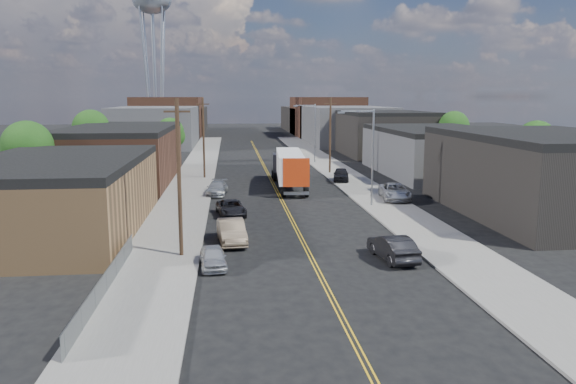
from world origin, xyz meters
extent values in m
plane|color=black|center=(0.00, 60.00, 0.00)|extent=(260.00, 260.00, 0.00)
cube|color=gold|center=(0.00, 45.00, 0.01)|extent=(0.32, 120.00, 0.01)
cube|color=slate|center=(-9.50, 45.00, 0.07)|extent=(5.00, 140.00, 0.15)
cube|color=slate|center=(9.50, 45.00, 0.07)|extent=(5.00, 140.00, 0.15)
cube|color=olive|center=(-18.00, 18.00, 2.50)|extent=(12.00, 22.00, 5.00)
cube|color=black|center=(-18.00, 18.00, 5.30)|extent=(12.00, 22.00, 0.60)
cube|color=#522F21|center=(-18.00, 44.00, 3.00)|extent=(12.00, 26.00, 6.00)
cube|color=black|center=(-18.00, 44.00, 6.30)|extent=(12.00, 26.00, 0.60)
cube|color=black|center=(22.00, 20.00, 3.25)|extent=(14.00, 22.00, 6.50)
cube|color=black|center=(22.00, 20.00, 6.80)|extent=(14.00, 22.00, 0.60)
cube|color=navy|center=(15.20, 20.00, 3.60)|extent=(0.30, 20.00, 0.80)
cube|color=#3E3E41|center=(22.00, 46.00, 2.75)|extent=(14.00, 24.00, 5.50)
cube|color=black|center=(22.00, 46.00, 5.80)|extent=(14.00, 24.00, 0.60)
cube|color=black|center=(22.00, 72.00, 3.50)|extent=(14.00, 22.00, 7.00)
cube|color=black|center=(22.00, 72.00, 7.30)|extent=(14.00, 22.00, 0.60)
cube|color=#3E3E41|center=(-20.00, 95.00, 4.00)|extent=(16.00, 30.00, 8.00)
cube|color=#3E3E41|center=(20.00, 95.00, 4.00)|extent=(16.00, 30.00, 8.00)
cube|color=#522F21|center=(-20.00, 120.00, 5.00)|extent=(16.00, 26.00, 10.00)
cube|color=#522F21|center=(20.00, 120.00, 5.00)|extent=(16.00, 26.00, 10.00)
cube|color=black|center=(-20.00, 140.00, 3.50)|extent=(16.00, 40.00, 7.00)
cube|color=black|center=(20.00, 140.00, 3.50)|extent=(16.00, 40.00, 7.00)
cylinder|color=gray|center=(-22.00, 110.00, 15.00)|extent=(0.80, 0.80, 30.00)
cylinder|color=gray|center=(-23.76, 108.24, 15.00)|extent=(1.94, 1.94, 29.98)
cylinder|color=gray|center=(-20.24, 108.24, 15.00)|extent=(1.94, 1.94, 29.98)
cylinder|color=gray|center=(-23.76, 111.76, 15.00)|extent=(1.94, 1.94, 29.98)
cylinder|color=gray|center=(-20.24, 111.76, 15.00)|extent=(1.94, 1.94, 29.98)
cylinder|color=gray|center=(8.00, 25.00, 4.50)|extent=(0.18, 0.18, 9.00)
cylinder|color=gray|center=(6.50, 25.00, 8.80)|extent=(3.00, 0.12, 0.12)
cube|color=gray|center=(5.00, 25.00, 8.70)|extent=(0.60, 0.25, 0.18)
cylinder|color=gray|center=(8.00, 60.00, 4.50)|extent=(0.18, 0.18, 9.00)
cylinder|color=gray|center=(6.50, 60.00, 8.80)|extent=(3.00, 0.12, 0.12)
cube|color=gray|center=(5.00, 60.00, 8.70)|extent=(0.60, 0.25, 0.18)
cylinder|color=black|center=(-8.20, 10.00, 5.00)|extent=(0.26, 0.26, 10.00)
cube|color=black|center=(-8.20, 10.00, 9.20)|extent=(1.60, 0.12, 0.12)
cylinder|color=black|center=(-8.20, 45.00, 5.00)|extent=(0.26, 0.26, 10.00)
cube|color=black|center=(-8.20, 45.00, 9.20)|extent=(1.60, 0.12, 0.12)
cylinder|color=black|center=(8.20, 48.00, 5.00)|extent=(0.26, 0.26, 10.00)
cube|color=black|center=(8.20, 48.00, 9.20)|extent=(1.60, 0.12, 0.12)
cube|color=slate|center=(-11.50, 3.50, 0.60)|extent=(0.02, 16.00, 1.20)
cube|color=slate|center=(-11.50, 3.50, 1.20)|extent=(0.05, 16.00, 0.05)
cylinder|color=black|center=(-24.00, 30.00, 2.12)|extent=(0.36, 0.36, 4.25)
sphere|color=#17390F|center=(-24.00, 30.00, 5.53)|extent=(4.76, 4.76, 4.76)
sphere|color=#17390F|center=(-23.40, 30.30, 4.68)|extent=(3.74, 3.74, 3.74)
sphere|color=#17390F|center=(-24.50, 29.60, 4.93)|extent=(3.40, 3.40, 3.40)
cylinder|color=black|center=(-24.00, 55.00, 2.25)|extent=(0.36, 0.36, 4.50)
sphere|color=#17390F|center=(-24.00, 55.00, 5.85)|extent=(5.04, 5.04, 5.04)
sphere|color=#17390F|center=(-23.40, 55.30, 4.95)|extent=(3.96, 3.96, 3.96)
sphere|color=#17390F|center=(-24.50, 54.60, 5.22)|extent=(3.60, 3.60, 3.60)
cylinder|color=black|center=(-14.00, 62.00, 1.88)|extent=(0.36, 0.36, 3.75)
sphere|color=#17390F|center=(-14.00, 62.00, 4.88)|extent=(4.20, 4.20, 4.20)
sphere|color=#17390F|center=(-13.40, 62.30, 4.12)|extent=(3.30, 3.30, 3.30)
sphere|color=#17390F|center=(-14.50, 61.60, 4.35)|extent=(3.00, 3.00, 3.00)
cylinder|color=black|center=(30.00, 36.00, 2.00)|extent=(0.36, 0.36, 4.00)
sphere|color=#17390F|center=(30.00, 36.00, 5.20)|extent=(4.48, 4.48, 4.48)
sphere|color=#17390F|center=(30.60, 36.30, 4.40)|extent=(3.52, 3.52, 3.52)
sphere|color=#17390F|center=(29.50, 35.60, 4.64)|extent=(3.20, 3.20, 3.20)
cylinder|color=black|center=(30.00, 60.00, 2.12)|extent=(0.36, 0.36, 4.25)
sphere|color=#17390F|center=(30.00, 60.00, 5.53)|extent=(4.76, 4.76, 4.76)
sphere|color=#17390F|center=(30.60, 60.30, 4.68)|extent=(3.74, 3.74, 3.74)
sphere|color=#17390F|center=(29.50, 59.60, 4.93)|extent=(3.40, 3.40, 3.40)
cube|color=silver|center=(1.53, 35.92, 2.65)|extent=(3.41, 12.36, 2.85)
cube|color=#A82C0C|center=(1.53, 29.81, 2.65)|extent=(2.67, 0.29, 2.87)
cube|color=gray|center=(1.53, 29.81, 0.56)|extent=(2.55, 0.76, 0.25)
cube|color=black|center=(1.53, 43.45, 1.58)|extent=(2.75, 3.41, 3.16)
cylinder|color=black|center=(1.53, 31.21, 0.51)|extent=(2.71, 1.18, 1.02)
cylinder|color=black|center=(1.53, 43.45, 0.51)|extent=(2.60, 1.18, 1.02)
imported|color=#B9BCBF|center=(-6.13, 7.56, 0.64)|extent=(1.84, 3.88, 1.28)
imported|color=#846F57|center=(-5.00, 13.21, 0.82)|extent=(2.22, 5.13, 1.64)
imported|color=black|center=(-5.00, 22.34, 0.67)|extent=(2.82, 5.06, 1.34)
imported|color=#9DA0A2|center=(-6.40, 32.88, 0.70)|extent=(2.48, 5.03, 1.41)
imported|color=black|center=(5.00, 8.00, 0.80)|extent=(2.24, 4.99, 1.59)
imported|color=#B2B3B7|center=(11.00, 27.61, 0.94)|extent=(3.30, 5.96, 1.58)
imported|color=black|center=(8.20, 40.41, 0.91)|extent=(2.62, 4.74, 1.52)
camera|label=1|loc=(-5.05, -25.07, 10.10)|focal=35.00mm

